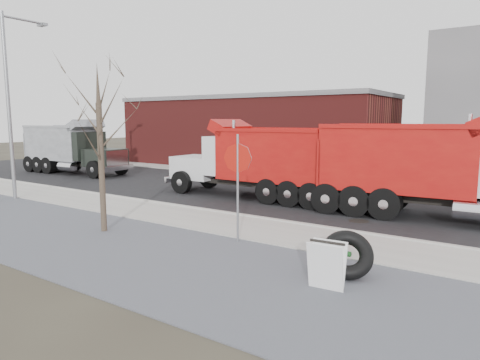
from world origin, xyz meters
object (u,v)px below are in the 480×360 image
Objects in this scene: dump_truck_red_a at (434,166)px; dump_truck_red_b at (256,159)px; dump_truck_grey at (72,147)px; sandwich_board at (327,265)px; truck_tire at (347,255)px; stop_sign at (238,170)px; fire_hydrant at (340,254)px.

dump_truck_red_a is 7.33m from dump_truck_red_b.
dump_truck_red_a is at bearing -4.82° from dump_truck_grey.
dump_truck_red_a is (0.56, 8.15, 1.33)m from sandwich_board.
dump_truck_red_b is at bearing 125.72° from sandwich_board.
dump_truck_red_a is at bearing 86.19° from truck_tire.
stop_sign is 7.47m from dump_truck_red_a.
sandwich_board is (-0.08, -0.97, 0.02)m from truck_tire.
sandwich_board is (0.17, -1.18, 0.11)m from fire_hydrant.
sandwich_board is 0.13× the size of dump_truck_grey.
sandwich_board is 0.11× the size of dump_truck_red_a.
dump_truck_red_a is (4.04, 6.28, -0.21)m from stop_sign.
dump_truck_red_a is at bearing 88.38° from fire_hydrant.
stop_sign is 19.36m from dump_truck_grey.
stop_sign is at bearing -24.22° from dump_truck_grey.
fire_hydrant is 9.70m from dump_truck_red_b.
sandwich_board is at bearing -97.78° from dump_truck_red_a.
fire_hydrant is at bearing 94.02° from sandwich_board.
truck_tire is at bearing -23.04° from dump_truck_grey.
dump_truck_grey is at bearing 159.55° from truck_tire.
truck_tire is 1.48× the size of sandwich_board.
dump_truck_grey is (-18.00, 7.14, -0.32)m from stop_sign.
dump_truck_red_b reaches higher than truck_tire.
dump_truck_grey reaches higher than sandwich_board.
truck_tire is 0.16× the size of dump_truck_red_a.
stop_sign is at bearing 147.75° from sandwich_board.
dump_truck_grey is at bearing 173.89° from dump_truck_red_a.
dump_truck_red_b is (-6.61, 6.98, 1.34)m from fire_hydrant.
fire_hydrant is 3.78m from stop_sign.
dump_truck_grey is (-14.71, 0.85, 0.00)m from dump_truck_red_b.
dump_truck_red_b is 1.06× the size of dump_truck_grey.
truck_tire is 3.99m from stop_sign.
fire_hydrant is at bearing 133.42° from dump_truck_red_b.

